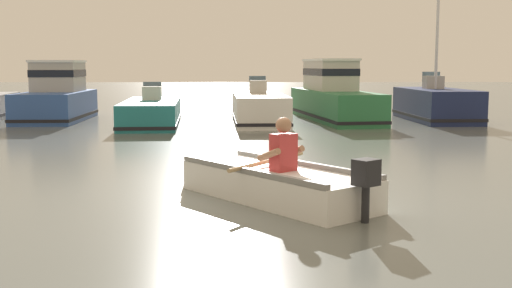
{
  "coord_description": "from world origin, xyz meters",
  "views": [
    {
      "loc": [
        0.05,
        -9.59,
        1.9
      ],
      "look_at": [
        0.25,
        1.14,
        0.55
      ],
      "focal_mm": 44.19,
      "sensor_mm": 36.0,
      "label": 1
    }
  ],
  "objects_px": {
    "rowboat_with_person": "(273,182)",
    "moored_boat_blue": "(57,98)",
    "moored_boat_white": "(259,109)",
    "moored_boat_teal": "(151,113)",
    "moored_boat_green": "(333,97)",
    "moored_boat_navy": "(436,105)"
  },
  "relations": [
    {
      "from": "moored_boat_teal",
      "to": "moored_boat_white",
      "type": "xyz_separation_m",
      "value": [
        3.44,
        0.78,
        0.09
      ]
    },
    {
      "from": "rowboat_with_person",
      "to": "moored_boat_teal",
      "type": "bearing_deg",
      "value": 106.63
    },
    {
      "from": "rowboat_with_person",
      "to": "moored_boat_white",
      "type": "height_order",
      "value": "moored_boat_white"
    },
    {
      "from": "moored_boat_white",
      "to": "moored_boat_blue",
      "type": "bearing_deg",
      "value": 171.99
    },
    {
      "from": "moored_boat_green",
      "to": "moored_boat_navy",
      "type": "height_order",
      "value": "moored_boat_navy"
    },
    {
      "from": "moored_boat_green",
      "to": "moored_boat_navy",
      "type": "bearing_deg",
      "value": -8.91
    },
    {
      "from": "moored_boat_blue",
      "to": "moored_boat_teal",
      "type": "xyz_separation_m",
      "value": [
        3.5,
        -1.76,
        -0.4
      ]
    },
    {
      "from": "moored_boat_green",
      "to": "moored_boat_navy",
      "type": "distance_m",
      "value": 3.51
    },
    {
      "from": "rowboat_with_person",
      "to": "moored_boat_blue",
      "type": "distance_m",
      "value": 14.74
    },
    {
      "from": "moored_boat_white",
      "to": "moored_boat_navy",
      "type": "distance_m",
      "value": 6.11
    },
    {
      "from": "rowboat_with_person",
      "to": "moored_boat_teal",
      "type": "distance_m",
      "value": 11.77
    },
    {
      "from": "moored_boat_teal",
      "to": "moored_boat_white",
      "type": "height_order",
      "value": "moored_boat_white"
    },
    {
      "from": "moored_boat_teal",
      "to": "moored_boat_green",
      "type": "xyz_separation_m",
      "value": [
        6.06,
        1.9,
        0.42
      ]
    },
    {
      "from": "moored_boat_blue",
      "to": "moored_boat_teal",
      "type": "relative_size",
      "value": 0.88
    },
    {
      "from": "rowboat_with_person",
      "to": "moored_boat_blue",
      "type": "relative_size",
      "value": 0.7
    },
    {
      "from": "rowboat_with_person",
      "to": "moored_boat_green",
      "type": "bearing_deg",
      "value": 78.45
    },
    {
      "from": "moored_boat_blue",
      "to": "moored_boat_white",
      "type": "xyz_separation_m",
      "value": [
        6.94,
        -0.98,
        -0.32
      ]
    },
    {
      "from": "moored_boat_blue",
      "to": "moored_boat_navy",
      "type": "relative_size",
      "value": 1.02
    },
    {
      "from": "moored_boat_white",
      "to": "moored_boat_green",
      "type": "xyz_separation_m",
      "value": [
        2.62,
        1.12,
        0.34
      ]
    },
    {
      "from": "rowboat_with_person",
      "to": "moored_boat_green",
      "type": "distance_m",
      "value": 13.46
    },
    {
      "from": "moored_boat_green",
      "to": "moored_boat_teal",
      "type": "bearing_deg",
      "value": -162.61
    },
    {
      "from": "moored_boat_teal",
      "to": "moored_boat_white",
      "type": "bearing_deg",
      "value": 12.78
    }
  ]
}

